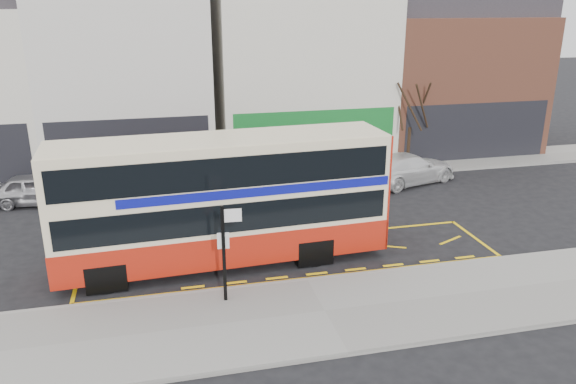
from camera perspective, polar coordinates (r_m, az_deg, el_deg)
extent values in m
plane|color=black|center=(18.07, 1.61, -8.70)|extent=(120.00, 120.00, 0.00)
cube|color=gray|center=(16.11, 3.75, -12.15)|extent=(40.00, 4.00, 0.15)
cube|color=gray|center=(17.71, 1.93, -9.03)|extent=(40.00, 0.15, 0.15)
cube|color=gray|center=(28.04, -4.13, 1.68)|extent=(50.00, 3.00, 0.15)
cube|color=silver|center=(30.73, -15.95, 11.00)|extent=(8.00, 8.00, 9.00)
cube|color=black|center=(27.36, -15.68, 3.90)|extent=(7.36, 0.06, 3.20)
cube|color=black|center=(27.43, -15.64, 3.50)|extent=(5.60, 0.04, 2.00)
cube|color=beige|center=(31.67, 0.87, 11.47)|extent=(9.00, 8.00, 8.50)
cube|color=#126825|center=(28.38, 2.80, 5.12)|extent=(8.28, 0.06, 3.20)
cube|color=black|center=(28.45, 2.79, 4.73)|extent=(6.30, 0.04, 2.00)
cube|color=#9E573F|center=(35.02, 15.56, 10.69)|extent=(9.00, 8.00, 7.50)
cube|color=black|center=(32.01, 18.57, 5.74)|extent=(8.28, 0.06, 3.20)
cube|color=black|center=(32.07, 18.52, 5.40)|extent=(6.30, 0.04, 2.00)
cube|color=beige|center=(18.31, -6.64, -0.56)|extent=(10.78, 2.94, 3.93)
cube|color=#A61C0D|center=(18.84, -6.47, -4.67)|extent=(10.83, 2.99, 1.07)
cube|color=#A61C0D|center=(19.81, 8.70, 0.87)|extent=(0.18, 2.47, 3.93)
cube|color=black|center=(18.41, -6.61, -1.34)|extent=(10.36, 2.98, 0.92)
cube|color=black|center=(17.95, -6.78, 3.02)|extent=(10.36, 2.98, 0.97)
cube|color=#0C1089|center=(18.32, -3.71, 1.22)|extent=(8.65, 2.89, 0.29)
cube|color=black|center=(18.48, -23.08, -3.54)|extent=(0.17, 2.23, 1.55)
cube|color=black|center=(17.94, -23.77, 1.49)|extent=(0.17, 2.23, 0.97)
cube|color=black|center=(18.17, -23.42, -0.84)|extent=(0.13, 1.70, 0.34)
cube|color=beige|center=(17.77, -6.87, 5.28)|extent=(10.78, 2.85, 0.12)
cylinder|color=black|center=(17.85, -17.98, -8.32)|extent=(0.98, 0.32, 0.97)
cylinder|color=black|center=(19.83, -17.87, -5.49)|extent=(0.98, 0.32, 0.97)
cylinder|color=black|center=(18.65, 2.75, -6.12)|extent=(0.98, 0.32, 0.97)
cylinder|color=black|center=(20.56, 0.80, -3.64)|extent=(0.98, 0.32, 0.97)
cube|color=black|center=(15.99, -6.53, -6.29)|extent=(0.10, 0.10, 2.90)
cube|color=white|center=(15.55, -5.62, -2.36)|extent=(0.52, 0.07, 0.43)
cube|color=white|center=(15.88, -6.60, -4.94)|extent=(0.34, 0.05, 0.48)
imported|color=#ADACB1|center=(26.36, -24.10, 0.25)|extent=(4.10, 1.98, 1.35)
imported|color=#3B3D42|center=(25.88, -6.74, 1.44)|extent=(3.97, 1.46, 1.30)
imported|color=white|center=(27.49, 12.07, 2.37)|extent=(5.40, 3.48, 1.46)
cylinder|color=#2E2114|center=(30.32, 12.08, 4.55)|extent=(0.24, 0.24, 2.10)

